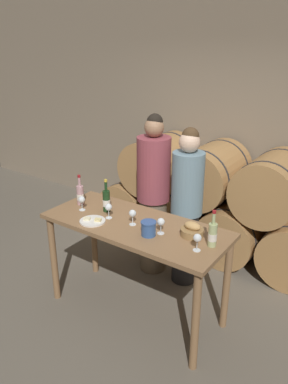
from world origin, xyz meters
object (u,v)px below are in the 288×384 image
Objects in this scene: person_left at (153,195)px; blue_crock at (149,228)px; person_right at (187,207)px; wine_glass_center at (132,214)px; wine_glass_far_right at (197,239)px; wine_bottle_red at (106,201)px; bread_basket at (192,230)px; wine_glass_right at (161,222)px; tasting_table at (135,237)px; wine_glass_left at (109,208)px; wine_bottle_rose at (80,195)px; wine_glass_far_left at (82,200)px; wine_bottle_white at (213,234)px; cheese_plate at (93,221)px.

person_left is 0.98m from blue_crock.
wine_glass_center is at bearing -99.40° from person_right.
person_right is 0.85m from blue_crock.
blue_crock is (0.10, -0.83, 0.15)m from person_right.
person_left is 12.60× the size of wine_glass_center.
wine_glass_far_right is (0.54, -0.82, 0.18)m from person_right.
person_right reaches higher than wine_bottle_red.
person_left is at bearing 141.69° from bread_basket.
wine_glass_right is (0.17, -0.75, 0.18)m from person_right.
bread_basket reaches higher than tasting_table.
wine_bottle_red reaches higher than wine_glass_right.
tasting_table is at bearing 10.85° from wine_glass_left.
wine_glass_far_left is (0.11, -0.09, 0.00)m from wine_bottle_rose.
person_left is at bearing 59.79° from wine_bottle_rose.
person_right is at bearing 122.03° from bread_basket.
wine_bottle_red reaches higher than wine_glass_far_left.
wine_glass_left is at bearing -178.01° from wine_glass_right.
wine_glass_right is (0.29, -0.03, 0.24)m from tasting_table.
person_right is 11.97× the size of wine_glass_center.
wine_bottle_white is 0.98m from wine_glass_left.
blue_crock is 0.92× the size of wine_glass_left.
tasting_table is 11.92× the size of wine_glass_left.
bread_basket is (0.80, -0.63, 0.09)m from person_left.
person_left is 1.02m from bread_basket.
person_right is at bearing 123.20° from wine_glass_far_right.
wine_bottle_red is (-0.49, -0.67, 0.19)m from person_right.
wine_bottle_white is 0.52m from blue_crock.
wine_bottle_rose is 2.33× the size of blue_crock.
wine_bottle_rose is (-1.41, 0.01, -0.00)m from wine_bottle_white.
wine_glass_far_left and wine_glass_left have the same top height.
wine_bottle_white is at bearing 3.91° from wine_glass_far_left.
tasting_table is 0.62m from wine_glass_far_left.
wine_glass_far_left is at bearing -177.92° from wine_glass_right.
person_left is at bearing -179.98° from person_right.
bread_basket is (0.89, 0.03, -0.06)m from wine_bottle_red.
cheese_plate is (-0.84, -0.28, -0.04)m from bread_basket.
wine_bottle_rose is at bearing -177.32° from bread_basket.
tasting_table is at bearing -8.44° from wine_bottle_red.
person_left is 12.60× the size of wine_glass_far_right.
person_right is 0.79m from wine_glass_right.
tasting_table is 0.95× the size of person_left.
wine_glass_right is 1.00× the size of wine_glass_far_right.
cheese_plate is at bearing -153.68° from wine_glass_center.
wine_bottle_rose is at bearing 177.23° from tasting_table.
wine_glass_right is 0.38m from wine_glass_far_right.
cheese_plate is at bearing -115.74° from wine_glass_left.
wine_bottle_red reaches higher than wine_glass_far_right.
wine_bottle_rose is at bearing 179.77° from wine_bottle_white.
tasting_table is 0.44m from wine_bottle_red.
wine_glass_center and wine_glass_right have the same top height.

